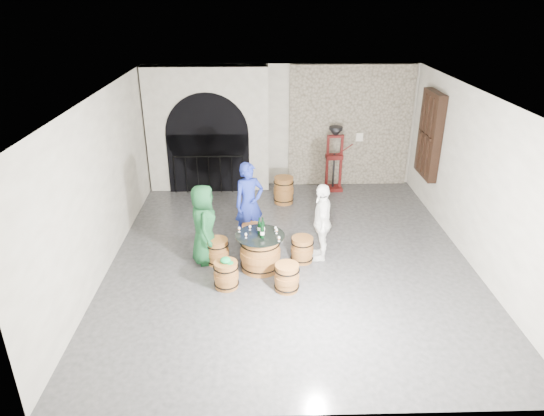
{
  "coord_description": "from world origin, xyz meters",
  "views": [
    {
      "loc": [
        -0.58,
        -8.46,
        4.88
      ],
      "look_at": [
        -0.35,
        0.02,
        1.05
      ],
      "focal_mm": 32.0,
      "sensor_mm": 36.0,
      "label": 1
    }
  ],
  "objects_px": {
    "wine_bottle_center": "(262,231)",
    "barrel_stool_near_right": "(287,277)",
    "barrel_stool_left": "(217,251)",
    "corking_press": "(335,154)",
    "person_blue": "(249,203)",
    "side_barrel": "(284,190)",
    "barrel_stool_right": "(302,249)",
    "barrel_stool_near_left": "(226,275)",
    "barrel_stool_far": "(252,236)",
    "wine_bottle_left": "(259,227)",
    "person_green": "(204,225)",
    "barrel_table": "(260,252)",
    "person_white": "(322,222)",
    "wine_bottle_right": "(263,227)"
  },
  "relations": [
    {
      "from": "barrel_stool_right",
      "to": "corking_press",
      "type": "distance_m",
      "value": 3.93
    },
    {
      "from": "barrel_stool_far",
      "to": "barrel_stool_right",
      "type": "relative_size",
      "value": 1.0
    },
    {
      "from": "barrel_table",
      "to": "barrel_stool_near_right",
      "type": "relative_size",
      "value": 1.84
    },
    {
      "from": "person_blue",
      "to": "wine_bottle_center",
      "type": "distance_m",
      "value": 1.27
    },
    {
      "from": "wine_bottle_center",
      "to": "person_green",
      "type": "bearing_deg",
      "value": 159.47
    },
    {
      "from": "barrel_stool_far",
      "to": "wine_bottle_left",
      "type": "xyz_separation_m",
      "value": [
        0.15,
        -0.78,
        0.6
      ]
    },
    {
      "from": "corking_press",
      "to": "barrel_stool_right",
      "type": "bearing_deg",
      "value": -110.08
    },
    {
      "from": "barrel_stool_left",
      "to": "barrel_stool_right",
      "type": "relative_size",
      "value": 1.0
    },
    {
      "from": "barrel_stool_far",
      "to": "wine_bottle_center",
      "type": "distance_m",
      "value": 1.15
    },
    {
      "from": "person_blue",
      "to": "side_barrel",
      "type": "height_order",
      "value": "person_blue"
    },
    {
      "from": "person_blue",
      "to": "wine_bottle_center",
      "type": "xyz_separation_m",
      "value": [
        0.26,
        -1.24,
        -0.02
      ]
    },
    {
      "from": "barrel_stool_near_right",
      "to": "person_green",
      "type": "distance_m",
      "value": 1.93
    },
    {
      "from": "barrel_table",
      "to": "person_green",
      "type": "relative_size",
      "value": 0.58
    },
    {
      "from": "barrel_stool_far",
      "to": "corking_press",
      "type": "xyz_separation_m",
      "value": [
        2.11,
        3.11,
        0.75
      ]
    },
    {
      "from": "wine_bottle_right",
      "to": "person_green",
      "type": "bearing_deg",
      "value": 168.27
    },
    {
      "from": "barrel_stool_left",
      "to": "wine_bottle_center",
      "type": "height_order",
      "value": "wine_bottle_center"
    },
    {
      "from": "person_green",
      "to": "wine_bottle_left",
      "type": "bearing_deg",
      "value": -110.05
    },
    {
      "from": "barrel_table",
      "to": "corking_press",
      "type": "xyz_separation_m",
      "value": [
        1.95,
        3.96,
        0.64
      ]
    },
    {
      "from": "person_green",
      "to": "person_blue",
      "type": "bearing_deg",
      "value": -53.65
    },
    {
      "from": "side_barrel",
      "to": "barrel_table",
      "type": "bearing_deg",
      "value": -100.75
    },
    {
      "from": "corking_press",
      "to": "side_barrel",
      "type": "bearing_deg",
      "value": -151.75
    },
    {
      "from": "barrel_stool_left",
      "to": "corking_press",
      "type": "bearing_deg",
      "value": 53.26
    },
    {
      "from": "barrel_stool_right",
      "to": "wine_bottle_left",
      "type": "xyz_separation_m",
      "value": [
        -0.83,
        -0.2,
        0.6
      ]
    },
    {
      "from": "person_green",
      "to": "corking_press",
      "type": "xyz_separation_m",
      "value": [
        3.02,
        3.65,
        0.2
      ]
    },
    {
      "from": "barrel_stool_right",
      "to": "barrel_stool_near_left",
      "type": "xyz_separation_m",
      "value": [
        -1.43,
        -0.88,
        0.0
      ]
    },
    {
      "from": "barrel_stool_near_right",
      "to": "wine_bottle_left",
      "type": "relative_size",
      "value": 1.56
    },
    {
      "from": "wine_bottle_left",
      "to": "wine_bottle_right",
      "type": "relative_size",
      "value": 1.0
    },
    {
      "from": "person_green",
      "to": "barrel_table",
      "type": "bearing_deg",
      "value": -113.55
    },
    {
      "from": "side_barrel",
      "to": "corking_press",
      "type": "relative_size",
      "value": 0.39
    },
    {
      "from": "person_blue",
      "to": "side_barrel",
      "type": "bearing_deg",
      "value": 42.78
    },
    {
      "from": "barrel_stool_near_right",
      "to": "wine_bottle_center",
      "type": "xyz_separation_m",
      "value": [
        -0.42,
        0.62,
        0.6
      ]
    },
    {
      "from": "barrel_stool_near_left",
      "to": "person_white",
      "type": "xyz_separation_m",
      "value": [
        1.81,
        1.01,
        0.54
      ]
    },
    {
      "from": "barrel_table",
      "to": "barrel_stool_near_left",
      "type": "distance_m",
      "value": 0.87
    },
    {
      "from": "barrel_table",
      "to": "person_white",
      "type": "height_order",
      "value": "person_white"
    },
    {
      "from": "barrel_table",
      "to": "wine_bottle_center",
      "type": "distance_m",
      "value": 0.51
    },
    {
      "from": "person_white",
      "to": "wine_bottle_right",
      "type": "height_order",
      "value": "person_white"
    },
    {
      "from": "person_white",
      "to": "wine_bottle_center",
      "type": "height_order",
      "value": "person_white"
    },
    {
      "from": "barrel_stool_right",
      "to": "barrel_stool_near_left",
      "type": "distance_m",
      "value": 1.68
    },
    {
      "from": "barrel_stool_far",
      "to": "person_blue",
      "type": "height_order",
      "value": "person_blue"
    },
    {
      "from": "barrel_stool_near_right",
      "to": "side_barrel",
      "type": "relative_size",
      "value": 0.75
    },
    {
      "from": "barrel_stool_left",
      "to": "barrel_stool_near_left",
      "type": "relative_size",
      "value": 1.0
    },
    {
      "from": "barrel_stool_far",
      "to": "corking_press",
      "type": "distance_m",
      "value": 3.84
    },
    {
      "from": "barrel_stool_right",
      "to": "person_white",
      "type": "xyz_separation_m",
      "value": [
        0.38,
        0.13,
        0.54
      ]
    },
    {
      "from": "barrel_table",
      "to": "person_white",
      "type": "distance_m",
      "value": 1.33
    },
    {
      "from": "barrel_stool_near_right",
      "to": "wine_bottle_center",
      "type": "height_order",
      "value": "wine_bottle_center"
    },
    {
      "from": "barrel_stool_right",
      "to": "person_white",
      "type": "height_order",
      "value": "person_white"
    },
    {
      "from": "barrel_stool_near_left",
      "to": "wine_bottle_left",
      "type": "distance_m",
      "value": 1.09
    },
    {
      "from": "person_white",
      "to": "person_green",
      "type": "bearing_deg",
      "value": -82.13
    },
    {
      "from": "wine_bottle_center",
      "to": "wine_bottle_right",
      "type": "relative_size",
      "value": 1.0
    },
    {
      "from": "wine_bottle_center",
      "to": "barrel_stool_near_right",
      "type": "bearing_deg",
      "value": -55.46
    }
  ]
}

